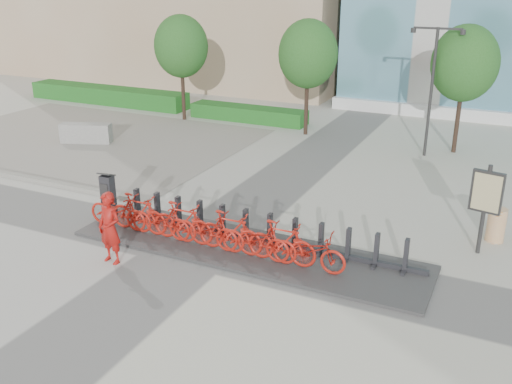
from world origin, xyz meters
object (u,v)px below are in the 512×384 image
at_px(jersey_barrier, 86,133).
at_px(map_sign, 486,196).
at_px(bike_0, 118,211).
at_px(construction_barrel, 496,225).
at_px(worker_red, 110,228).
at_px(kiosk, 108,195).

height_order(jersey_barrier, map_sign, map_sign).
height_order(bike_0, construction_barrel, bike_0).
xyz_separation_m(bike_0, map_sign, (9.42, 2.86, 1.02)).
relative_size(worker_red, construction_barrel, 1.99).
distance_m(bike_0, kiosk, 0.96).
bearing_deg(construction_barrel, worker_red, -147.64).
bearing_deg(construction_barrel, jersey_barrier, 170.41).
distance_m(worker_red, construction_barrel, 10.26).
bearing_deg(worker_red, construction_barrel, 39.60).
bearing_deg(jersey_barrier, bike_0, -64.98).
bearing_deg(bike_0, jersey_barrier, 46.32).
relative_size(kiosk, map_sign, 0.57).
height_order(construction_barrel, jersey_barrier, construction_barrel).
bearing_deg(map_sign, bike_0, -151.24).
xyz_separation_m(bike_0, construction_barrel, (9.75, 3.83, -0.11)).
distance_m(kiosk, worker_red, 2.89).
height_order(worker_red, jersey_barrier, worker_red).
bearing_deg(construction_barrel, bike_0, -158.57).
relative_size(bike_0, worker_red, 1.01).
bearing_deg(bike_0, construction_barrel, -68.57).
distance_m(construction_barrel, jersey_barrier, 16.96).
relative_size(construction_barrel, jersey_barrier, 0.43).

